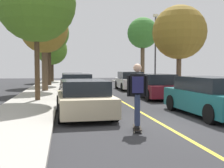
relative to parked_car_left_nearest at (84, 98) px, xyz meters
name	(u,v)px	position (x,y,z in m)	size (l,w,h in m)	color
ground	(160,123)	(2.28, -1.93, -0.65)	(80.00, 80.00, 0.00)	#2D2D30
sidewalk_left	(11,126)	(-2.25, -1.93, -0.58)	(2.39, 56.00, 0.14)	#ADA89E
center_line	(130,106)	(2.28, 2.07, -0.65)	(0.12, 39.20, 0.01)	gold
parked_car_left_nearest	(84,98)	(0.00, 0.00, 0.00)	(2.04, 4.17, 1.31)	#BCAD89
parked_car_left_near	(76,86)	(0.00, 5.80, 0.06)	(1.86, 4.37, 1.42)	white
parked_car_left_far	(72,81)	(0.00, 12.41, 0.02)	(1.95, 4.51, 1.35)	#38383D
parked_car_left_farthest	(70,79)	(0.00, 19.12, -0.05)	(1.95, 4.21, 1.23)	navy
parked_car_right_nearest	(210,96)	(4.56, -0.85, 0.06)	(2.04, 4.35, 1.43)	#196066
parked_car_right_near	(156,86)	(4.56, 5.23, 0.04)	(1.99, 4.45, 1.40)	maroon
parked_car_right_far	(130,81)	(4.56, 11.53, 0.05)	(2.05, 4.18, 1.44)	white
street_tree_left_nearest	(36,2)	(-2.02, 4.16, 4.34)	(3.94, 3.94, 6.83)	#4C3823
street_tree_left_near	(44,30)	(-2.02, 10.18, 3.80)	(3.37, 3.37, 6.04)	brown
street_tree_left_far	(49,33)	(-2.02, 16.73, 4.40)	(3.80, 3.80, 6.85)	#3D2D1E
street_tree_left_farthest	(52,50)	(-2.02, 23.54, 3.25)	(3.62, 3.62, 5.59)	#3D2D1E
street_tree_right_nearest	(179,33)	(6.58, 6.64, 3.35)	(3.43, 3.43, 5.60)	brown
street_tree_right_near	(143,34)	(6.58, 14.94, 4.27)	(2.85, 2.85, 6.28)	brown
streetlamp	(155,46)	(6.31, 10.50, 2.76)	(0.36, 0.24, 5.73)	#38383D
skateboard	(137,127)	(1.29, -2.77, -0.57)	(0.40, 0.87, 0.10)	black
skateboarder	(137,91)	(1.28, -2.81, 0.46)	(0.59, 0.71, 1.77)	black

